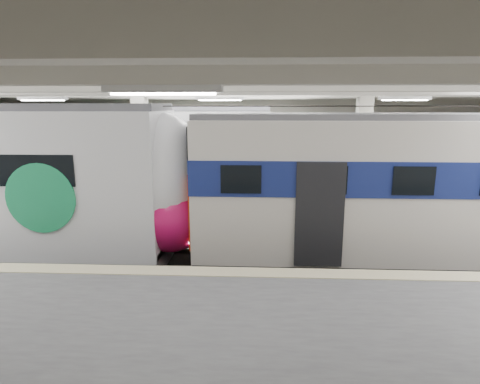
{
  "coord_description": "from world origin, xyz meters",
  "views": [
    {
      "loc": [
        1.29,
        -11.54,
        4.74
      ],
      "look_at": [
        0.71,
        1.0,
        2.0
      ],
      "focal_mm": 30.0,
      "sensor_mm": 36.0,
      "label": 1
    }
  ],
  "objects": [
    {
      "name": "far_train",
      "position": [
        -5.62,
        5.5,
        2.41
      ],
      "size": [
        14.76,
        3.3,
        4.67
      ],
      "rotation": [
        0.0,
        0.0,
        0.02
      ],
      "color": "silver",
      "rests_on": "ground"
    },
    {
      "name": "older_rer",
      "position": [
        6.23,
        0.0,
        2.36
      ],
      "size": [
        13.68,
        3.02,
        4.5
      ],
      "color": "beige",
      "rests_on": "ground"
    },
    {
      "name": "station_hall",
      "position": [
        0.0,
        -1.74,
        3.24
      ],
      "size": [
        36.0,
        24.0,
        5.75
      ],
      "color": "black",
      "rests_on": "ground"
    }
  ]
}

